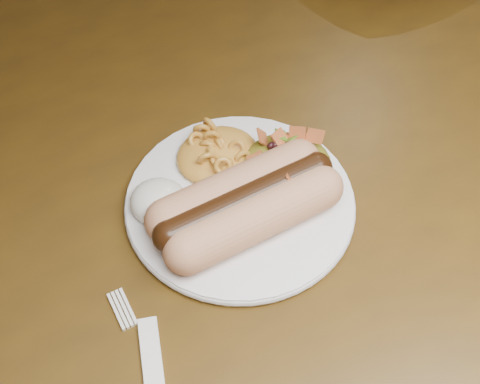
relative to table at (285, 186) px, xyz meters
name	(u,v)px	position (x,y,z in m)	size (l,w,h in m)	color
table	(285,186)	(0.00, 0.00, 0.00)	(1.60, 0.90, 0.75)	#4A310C
plate	(240,203)	(-0.09, -0.06, 0.10)	(0.20, 0.20, 0.01)	white
hotdog	(246,203)	(-0.09, -0.08, 0.12)	(0.14, 0.08, 0.04)	tan
mac_and_cheese	(218,148)	(-0.08, -0.01, 0.12)	(0.08, 0.07, 0.03)	orange
sour_cream	(157,197)	(-0.15, -0.04, 0.12)	(0.05, 0.05, 0.03)	white
taco_salad	(287,161)	(-0.04, -0.05, 0.12)	(0.08, 0.08, 0.04)	#BE6921
fork	(154,379)	(-0.22, -0.17, 0.09)	(0.02, 0.13, 0.00)	white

